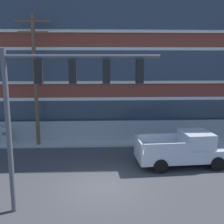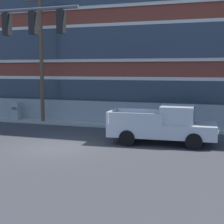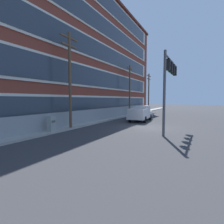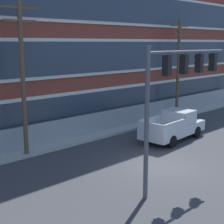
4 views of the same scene
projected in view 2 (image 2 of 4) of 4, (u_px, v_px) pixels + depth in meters
name	position (u px, v px, depth m)	size (l,w,h in m)	color
ground_plane	(55.00, 148.00, 16.62)	(160.00, 160.00, 0.00)	#38383A
sidewalk_building_side	(104.00, 124.00, 23.18)	(80.00, 1.71, 0.16)	#9E9B93
brick_mill_building	(119.00, 1.00, 27.63)	(51.14, 10.23, 18.41)	brown
chain_link_fence	(157.00, 115.00, 22.31)	(34.99, 0.06, 1.64)	gray
pickup_truck_silver	(164.00, 126.00, 17.42)	(5.54, 2.45, 1.97)	#B2B5BA
utility_pole_near_corner	(41.00, 52.00, 23.49)	(2.31, 0.26, 8.98)	brown
electrical_cabinet	(16.00, 112.00, 24.83)	(0.57, 0.47, 1.41)	#939993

